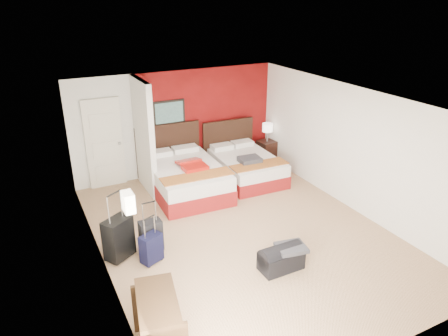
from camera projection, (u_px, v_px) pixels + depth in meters
ground at (242, 232)px, 7.82m from camera, size 6.50×6.50×0.00m
room_walls at (142, 157)px, 7.91m from camera, size 5.02×6.52×2.50m
red_accent_panel at (206, 119)px, 10.30m from camera, size 3.50×0.04×2.50m
partition_wall at (144, 137)px, 9.06m from camera, size 0.12×1.20×2.50m
entry_door at (104, 144)px, 9.32m from camera, size 0.82×0.06×2.05m
bed_left at (186, 179)px, 9.26m from camera, size 1.59×2.20×0.64m
bed_right at (247, 168)px, 9.95m from camera, size 1.36×1.90×0.56m
red_suitcase_open at (192, 165)px, 9.07m from camera, size 0.53×0.73×0.09m
jacket_bundle at (250, 160)px, 9.53m from camera, size 0.51×0.42×0.12m
nightstand at (267, 152)px, 10.94m from camera, size 0.46×0.46×0.58m
table_lamp at (267, 132)px, 10.73m from camera, size 0.32×0.32×0.48m
suitcase_black at (119, 240)px, 6.94m from camera, size 0.56×0.50×0.71m
suitcase_charcoal at (151, 237)px, 7.16m from camera, size 0.38×0.24×0.55m
suitcase_navy at (151, 250)px, 6.86m from camera, size 0.41×0.34×0.49m
duffel_bag at (281, 259)px, 6.73m from camera, size 0.70×0.38×0.36m
jacket_draped at (291, 248)px, 6.67m from camera, size 0.52×0.47×0.06m
desk at (159, 325)px, 5.11m from camera, size 0.65×1.02×0.79m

